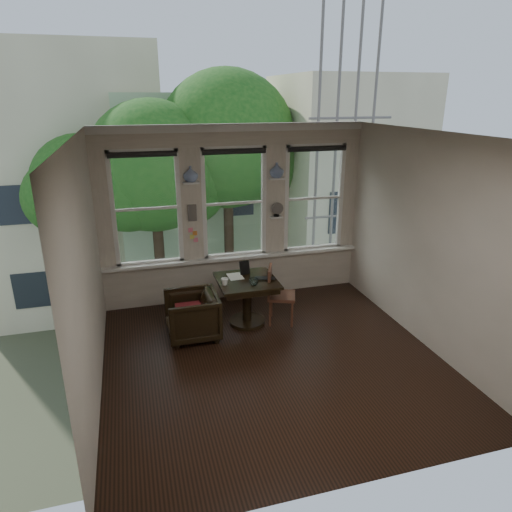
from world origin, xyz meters
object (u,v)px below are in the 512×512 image
object	(u,v)px
side_chair_right	(282,295)
laptop	(265,280)
table	(247,302)
armchair_left	(192,316)
mug	(225,282)

from	to	relation	value
side_chair_right	laptop	size ratio (longest dim) A/B	2.90
table	laptop	bearing A→B (deg)	-23.91
table	armchair_left	bearing A→B (deg)	-167.61
table	armchair_left	distance (m)	0.91
side_chair_right	mug	xyz separation A→B (m)	(-0.91, -0.02, 0.34)
armchair_left	laptop	size ratio (longest dim) A/B	2.41
armchair_left	side_chair_right	distance (m)	1.44
armchair_left	mug	world-z (taller)	mug
side_chair_right	mug	size ratio (longest dim) A/B	8.24
table	mug	size ratio (longest dim) A/B	8.06
table	armchair_left	size ratio (longest dim) A/B	1.17
side_chair_right	table	bearing A→B (deg)	101.18
laptop	mug	size ratio (longest dim) A/B	2.85
mug	armchair_left	bearing A→B (deg)	-170.78
mug	laptop	bearing A→B (deg)	-0.16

